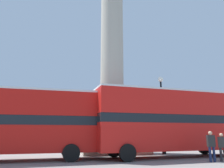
% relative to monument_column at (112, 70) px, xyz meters
% --- Properties ---
extents(ground_plane, '(200.00, 200.00, 0.00)m').
position_rel_monument_column_xyz_m(ground_plane, '(0.00, 0.00, -7.13)').
color(ground_plane, gray).
extents(monument_column, '(5.20, 5.20, 19.68)m').
position_rel_monument_column_xyz_m(monument_column, '(0.00, 0.00, 0.00)').
color(monument_column, '#A39E8E').
rests_on(monument_column, ground_plane).
extents(bus_a, '(11.34, 3.19, 4.19)m').
position_rel_monument_column_xyz_m(bus_a, '(-7.53, -4.31, -4.81)').
color(bus_a, '#B7140F').
rests_on(bus_a, ground_plane).
extents(bus_b, '(10.77, 3.60, 4.48)m').
position_rel_monument_column_xyz_m(bus_b, '(3.18, -4.37, -4.66)').
color(bus_b, red).
rests_on(bus_b, ground_plane).
extents(equestrian_statue, '(4.39, 3.98, 5.74)m').
position_rel_monument_column_xyz_m(equestrian_statue, '(-8.16, 4.47, -5.61)').
color(equestrian_statue, '#A39E8E').
rests_on(equestrian_statue, ground_plane).
extents(street_lamp, '(0.44, 0.44, 6.20)m').
position_rel_monument_column_xyz_m(street_lamp, '(3.72, -2.06, -3.59)').
color(street_lamp, black).
rests_on(street_lamp, ground_plane).
extents(pedestrian_near_lamp, '(0.42, 0.41, 1.60)m').
position_rel_monument_column_xyz_m(pedestrian_near_lamp, '(5.05, -7.02, -6.26)').
color(pedestrian_near_lamp, '#28282D').
rests_on(pedestrian_near_lamp, ground_plane).
extents(pedestrian_by_plinth, '(0.46, 0.23, 1.72)m').
position_rel_monument_column_xyz_m(pedestrian_by_plinth, '(4.33, -7.03, -6.17)').
color(pedestrian_by_plinth, '#192347').
rests_on(pedestrian_by_plinth, ground_plane).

